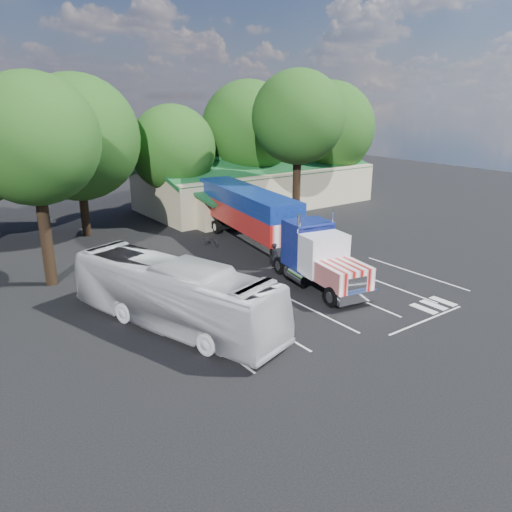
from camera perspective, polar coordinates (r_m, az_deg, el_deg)
ground at (r=32.44m, az=-1.28°, el=-2.40°), size 120.00×120.00×0.00m
event_hall at (r=53.68m, az=-0.05°, el=8.16°), size 24.20×14.12×5.55m
tree_row_c at (r=43.17m, az=-19.80°, el=12.59°), size 10.00×10.00×13.05m
tree_row_d at (r=47.81m, az=-9.54°, el=12.02°), size 8.00×8.00×10.60m
tree_row_e at (r=52.74m, az=-0.85°, el=14.41°), size 9.60×9.60×12.90m
tree_row_f at (r=58.19m, az=8.20°, el=14.26°), size 10.40×10.40×13.00m
tree_near_left at (r=31.89m, az=-24.12°, el=12.01°), size 7.60×7.60×12.65m
tree_near_right at (r=44.25m, az=4.85°, el=15.49°), size 8.00×8.00×13.50m
semi_truck at (r=36.92m, az=0.73°, el=4.28°), size 6.37×21.80×4.54m
woman at (r=33.50m, az=2.15°, el=-0.05°), size 0.51×0.72×1.87m
bicycle at (r=39.17m, az=-5.29°, el=1.79°), size 1.00×1.79×0.89m
tour_bus at (r=25.35m, az=-9.33°, el=-4.35°), size 6.55×12.80×3.48m
silver_sedan at (r=47.52m, az=-3.31°, el=4.97°), size 4.27×3.26×1.35m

